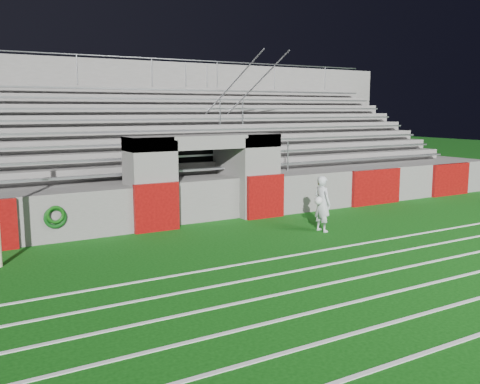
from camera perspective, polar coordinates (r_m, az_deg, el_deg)
ground at (r=13.34m, az=3.22°, el=-5.77°), size 90.00×90.00×0.00m
field_markings at (r=9.79m, az=20.11°, el=-11.77°), size 28.00×8.09×0.01m
stadium_structure at (r=20.11m, az=-9.52°, el=3.39°), size 26.00×8.48×5.42m
goalkeeper_with_ball at (r=14.91m, az=8.76°, el=-1.24°), size 0.57×0.59×1.55m
hose_coil at (r=14.16m, az=-19.10°, el=-2.49°), size 0.57×0.15×0.60m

